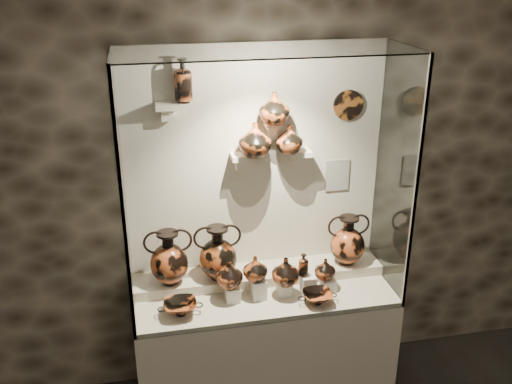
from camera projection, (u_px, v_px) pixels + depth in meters
wall_back at (255, 166)px, 3.74m from camera, size 5.00×0.02×3.20m
plinth at (264, 346)px, 3.91m from camera, size 1.70×0.60×0.80m
front_tier at (265, 294)px, 3.75m from camera, size 1.68×0.58×0.03m
rear_tier at (259, 276)px, 3.90m from camera, size 1.70×0.25×0.10m
back_panel at (255, 166)px, 3.73m from camera, size 1.70×0.03×1.60m
glass_front at (277, 203)px, 3.18m from camera, size 1.70×0.01×1.60m
glass_left at (123, 195)px, 3.29m from camera, size 0.01×0.60×1.60m
glass_right at (396, 174)px, 3.61m from camera, size 0.01×0.60×1.60m
glass_top at (266, 50)px, 3.14m from camera, size 1.70×0.60×0.01m
frame_post_left at (123, 216)px, 3.03m from camera, size 0.02×0.02×1.60m
frame_post_right at (416, 191)px, 3.34m from camera, size 0.02×0.02×1.60m
pedestal_a at (233, 294)px, 3.64m from camera, size 0.09×0.09×0.10m
pedestal_b at (259, 289)px, 3.67m from camera, size 0.09×0.09×0.13m
pedestal_c at (284, 289)px, 3.71m from camera, size 0.09×0.09×0.09m
pedestal_d at (308, 284)px, 3.73m from camera, size 0.09×0.09×0.12m
pedestal_e at (328, 284)px, 3.76m from camera, size 0.09×0.09×0.08m
bracket_ul at (167, 106)px, 3.39m from camera, size 0.14×0.12×0.04m
bracket_ca at (242, 157)px, 3.61m from camera, size 0.14×0.12×0.04m
bracket_cb at (273, 124)px, 3.57m from camera, size 0.10×0.12×0.04m
bracket_cc at (300, 153)px, 3.68m from camera, size 0.14×0.12×0.04m
amphora_left at (169, 258)px, 3.66m from camera, size 0.36×0.36×0.37m
amphora_mid at (218, 253)px, 3.72m from camera, size 0.30×0.30×0.37m
amphora_right at (348, 240)px, 3.90m from camera, size 0.30×0.30×0.35m
jug_a at (229, 274)px, 3.60m from camera, size 0.18×0.18×0.18m
jug_b at (255, 268)px, 3.62m from camera, size 0.19×0.19×0.16m
jug_c at (286, 271)px, 3.64m from camera, size 0.23×0.23×0.19m
jug_e at (325, 269)px, 3.73m from camera, size 0.16×0.16×0.14m
lekythos_small at (303, 264)px, 3.68m from camera, size 0.09×0.09×0.18m
kylix_left at (180, 307)px, 3.50m from camera, size 0.27×0.23×0.11m
kylix_right at (318, 297)px, 3.61m from camera, size 0.26×0.23×0.10m
lekythos_tall at (183, 78)px, 3.34m from camera, size 0.14×0.14×0.29m
ovoid_vase_a at (255, 139)px, 3.53m from camera, size 0.27×0.27×0.22m
ovoid_vase_b at (274, 108)px, 3.48m from camera, size 0.25×0.25×0.20m
ovoid_vase_c at (289, 139)px, 3.59m from camera, size 0.23×0.23×0.18m
wall_plate at (348, 105)px, 3.67m from camera, size 0.20×0.02×0.20m
info_placard at (337, 175)px, 3.86m from camera, size 0.17×0.01×0.22m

